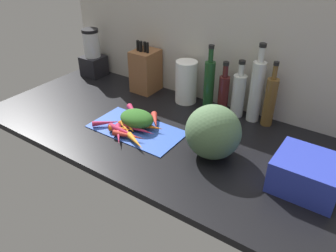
{
  "coord_description": "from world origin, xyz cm",
  "views": [
    {
      "loc": [
        78.27,
        -107.59,
        81.85
      ],
      "look_at": [
        11.7,
        -10.47,
        10.13
      ],
      "focal_mm": 36.05,
      "sensor_mm": 36.0,
      "label": 1
    }
  ],
  "objects": [
    {
      "name": "blender_appliance",
      "position": [
        -69.64,
        27.93,
        12.26
      ],
      "size": [
        12.67,
        12.67,
        28.55
      ],
      "color": "black",
      "rests_on": "ground_plane"
    },
    {
      "name": "wall_back",
      "position": [
        0.0,
        38.5,
        30.0
      ],
      "size": [
        170.0,
        3.0,
        60.0
      ],
      "primitive_type": "cube",
      "color": "#BCB7AD",
      "rests_on": "ground_plane"
    },
    {
      "name": "carrot_8",
      "position": [
        -4.54,
        -9.55,
        2.24
      ],
      "size": [
        15.67,
        4.22,
        2.88
      ],
      "primitive_type": "cone",
      "rotation": [
        0.0,
        1.57,
        0.09
      ],
      "color": "#B2264C",
      "rests_on": "cutting_board"
    },
    {
      "name": "carrot_greens_pile",
      "position": [
        -9.29,
        -5.19,
        4.32
      ],
      "size": [
        16.66,
        12.82,
        7.05
      ],
      "primitive_type": "ellipsoid",
      "color": "#2D6023",
      "rests_on": "cutting_board"
    },
    {
      "name": "carrot_1",
      "position": [
        -9.81,
        -10.15,
        2.35
      ],
      "size": [
        10.8,
        7.86,
        3.1
      ],
      "primitive_type": "cone",
      "rotation": [
        0.0,
        1.57,
        -0.51
      ],
      "color": "orange",
      "rests_on": "cutting_board"
    },
    {
      "name": "dish_rack",
      "position": [
        66.46,
        -4.3,
        6.23
      ],
      "size": [
        22.66,
        20.34,
        12.46
      ],
      "primitive_type": "cube",
      "color": "#2838AD",
      "rests_on": "ground_plane"
    },
    {
      "name": "ground_plane",
      "position": [
        0.0,
        0.0,
        -1.5
      ],
      "size": [
        170.0,
        80.0,
        3.0
      ],
      "primitive_type": "cube",
      "color": "black"
    },
    {
      "name": "paper_towel_roll",
      "position": [
        -4.36,
        29.5,
        11.06
      ],
      "size": [
        11.09,
        11.09,
        22.12
      ],
      "primitive_type": "cylinder",
      "color": "white",
      "rests_on": "ground_plane"
    },
    {
      "name": "carrot_11",
      "position": [
        -3.09,
        0.52,
        2.33
      ],
      "size": [
        11.01,
        12.01,
        3.06
      ],
      "primitive_type": "cone",
      "rotation": [
        0.0,
        1.57,
        -0.86
      ],
      "color": "red",
      "rests_on": "cutting_board"
    },
    {
      "name": "bottle_2",
      "position": [
        24.0,
        30.93,
        11.32
      ],
      "size": [
        6.34,
        6.34,
        28.19
      ],
      "color": "silver",
      "rests_on": "ground_plane"
    },
    {
      "name": "carrot_12",
      "position": [
        -10.31,
        -12.01,
        2.01
      ],
      "size": [
        11.43,
        8.29,
        2.42
      ],
      "primitive_type": "cone",
      "rotation": [
        0.0,
        1.57,
        -0.55
      ],
      "color": "orange",
      "rests_on": "cutting_board"
    },
    {
      "name": "winter_squash",
      "position": [
        29.64,
        -5.2,
        10.93
      ],
      "size": [
        22.36,
        21.79,
        21.85
      ],
      "primitive_type": "ellipsoid",
      "color": "#4C6B47",
      "rests_on": "ground_plane"
    },
    {
      "name": "bottle_0",
      "position": [
        9.69,
        27.68,
        13.83
      ],
      "size": [
        5.19,
        5.19,
        33.58
      ],
      "color": "#19421E",
      "rests_on": "ground_plane"
    },
    {
      "name": "knife_block",
      "position": [
        -30.06,
        28.8,
        11.67
      ],
      "size": [
        12.54,
        14.51,
        28.42
      ],
      "color": "brown",
      "rests_on": "ground_plane"
    },
    {
      "name": "carrot_7",
      "position": [
        -17.55,
        1.89,
        2.33
      ],
      "size": [
        11.61,
        8.97,
        3.06
      ],
      "primitive_type": "cone",
      "rotation": [
        0.0,
        1.57,
        -0.57
      ],
      "color": "#B2264C",
      "rests_on": "cutting_board"
    },
    {
      "name": "carrot_5",
      "position": [
        -9.7,
        -17.61,
        2.11
      ],
      "size": [
        12.26,
        12.93,
        2.62
      ],
      "primitive_type": "cone",
      "rotation": [
        0.0,
        1.57,
        -0.82
      ],
      "color": "#B2264C",
      "rests_on": "cutting_board"
    },
    {
      "name": "carrot_6",
      "position": [
        -0.04,
        -17.73,
        2.13
      ],
      "size": [
        12.52,
        7.57,
        2.66
      ],
      "primitive_type": "cone",
      "rotation": [
        0.0,
        1.57,
        -0.42
      ],
      "color": "orange",
      "rests_on": "cutting_board"
    },
    {
      "name": "carrot_10",
      "position": [
        -1.75,
        -4.98,
        2.29
      ],
      "size": [
        13.0,
        6.34,
        2.98
      ],
      "primitive_type": "cone",
      "rotation": [
        0.0,
        1.57,
        0.28
      ],
      "color": "orange",
      "rests_on": "cutting_board"
    },
    {
      "name": "carrot_2",
      "position": [
        -21.03,
        -13.27,
        2.06
      ],
      "size": [
        10.88,
        10.78,
        2.53
      ],
      "primitive_type": "cone",
      "rotation": [
        0.0,
        1.57,
        0.78
      ],
      "color": "#B2264C",
      "rests_on": "cutting_board"
    },
    {
      "name": "carrot_9",
      "position": [
        -5.25,
        -15.97,
        2.16
      ],
      "size": [
        14.85,
        6.57,
        2.73
      ],
      "primitive_type": "cone",
      "rotation": [
        0.0,
        1.57,
        0.27
      ],
      "color": "red",
      "rests_on": "cutting_board"
    },
    {
      "name": "bottle_3",
      "position": [
        32.25,
        31.27,
        15.61
      ],
      "size": [
        6.09,
        6.09,
        37.45
      ],
      "color": "silver",
      "rests_on": "ground_plane"
    },
    {
      "name": "carrot_3",
      "position": [
        -8.9,
        -15.02,
        2.48
      ],
      "size": [
        16.15,
        3.42,
        3.35
      ],
      "primitive_type": "cone",
      "rotation": [
        0.0,
        1.57,
        0.0
      ],
      "color": "#B2264C",
      "rests_on": "cutting_board"
    },
    {
      "name": "carrot_0",
      "position": [
        -10.19,
        -9.31,
        1.96
      ],
      "size": [
        11.96,
        3.35,
        2.32
      ],
      "primitive_type": "cone",
      "rotation": [
        0.0,
        1.57,
        0.09
      ],
      "color": "orange",
      "rests_on": "cutting_board"
    },
    {
      "name": "carrot_4",
      "position": [
        -11.77,
        -13.85,
        2.3
      ],
      "size": [
        10.71,
        6.99,
        3.0
      ],
      "primitive_type": "cone",
      "rotation": [
        0.0,
        1.57,
        0.42
      ],
      "color": "orange",
      "rests_on": "cutting_board"
    },
    {
      "name": "cutting_board",
      "position": [
        -7.71,
        -7.71,
        0.4
      ],
      "size": [
        43.15,
        22.97,
        0.8
      ],
      "primitive_type": "cube",
      "color": "#2D51B7",
      "rests_on": "ground_plane"
    },
    {
      "name": "bottle_4",
      "position": [
        39.33,
        30.92,
        12.26
      ],
      "size": [
        5.34,
        5.34,
        30.82
      ],
      "color": "brown",
      "rests_on": "ground_plane"
    },
    {
      "name": "bottle_1",
      "position": [
        16.98,
        29.34,
        10.72
      ],
      "size": [
        5.12,
        5.12,
        26.49
      ],
      "color": "#471919",
      "rests_on": "ground_plane"
    }
  ]
}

